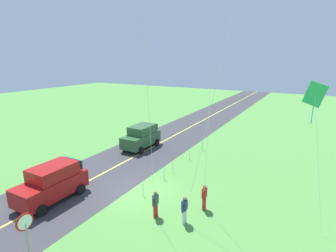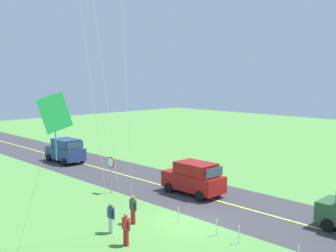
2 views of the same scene
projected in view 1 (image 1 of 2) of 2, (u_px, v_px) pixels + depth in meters
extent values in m
cube|color=#549342|center=(137.00, 192.00, 17.77)|extent=(120.00, 120.00, 0.10)
cube|color=#38383D|center=(93.00, 179.00, 19.64)|extent=(120.00, 7.00, 0.00)
cube|color=#E5E04C|center=(93.00, 179.00, 19.64)|extent=(120.00, 0.16, 0.00)
cube|color=maroon|center=(51.00, 187.00, 16.49)|extent=(4.40, 1.90, 1.10)
cube|color=maroon|center=(53.00, 172.00, 16.46)|extent=(2.73, 1.75, 0.80)
cube|color=#334756|center=(37.00, 178.00, 15.54)|extent=(0.10, 1.62, 0.64)
cube|color=#334756|center=(74.00, 163.00, 17.83)|extent=(0.10, 1.62, 0.60)
cylinder|color=black|center=(42.00, 210.00, 14.96)|extent=(0.68, 0.22, 0.68)
cylinder|color=black|center=(21.00, 202.00, 15.86)|extent=(0.68, 0.22, 0.68)
cylinder|color=black|center=(80.00, 189.00, 17.38)|extent=(0.68, 0.22, 0.68)
cylinder|color=black|center=(61.00, 183.00, 18.28)|extent=(0.68, 0.22, 0.68)
cube|color=#2D5633|center=(141.00, 139.00, 26.19)|extent=(4.40, 1.90, 1.10)
cube|color=#2D5633|center=(142.00, 129.00, 26.16)|extent=(2.73, 1.75, 0.80)
cube|color=#334756|center=(136.00, 132.00, 25.24)|extent=(0.10, 1.62, 0.64)
cube|color=#334756|center=(151.00, 126.00, 27.53)|extent=(0.10, 1.62, 0.60)
cylinder|color=black|center=(141.00, 150.00, 24.67)|extent=(0.68, 0.22, 0.68)
cylinder|color=black|center=(125.00, 147.00, 25.56)|extent=(0.68, 0.22, 0.68)
cylinder|color=black|center=(157.00, 142.00, 27.09)|extent=(0.68, 0.22, 0.68)
cylinder|color=black|center=(141.00, 139.00, 27.98)|extent=(0.68, 0.22, 0.68)
cylinder|color=gray|center=(28.00, 245.00, 11.12)|extent=(0.08, 0.08, 2.10)
cylinder|color=red|center=(25.00, 222.00, 10.84)|extent=(0.76, 0.04, 0.76)
cylinder|color=white|center=(25.00, 222.00, 10.82)|extent=(0.62, 0.01, 0.62)
cylinder|color=red|center=(156.00, 210.00, 14.90)|extent=(0.16, 0.16, 0.82)
cylinder|color=red|center=(155.00, 211.00, 14.75)|extent=(0.16, 0.16, 0.82)
cube|color=#3F3F47|center=(155.00, 199.00, 14.66)|extent=(0.36, 0.22, 0.56)
cylinder|color=#3F3F47|center=(158.00, 198.00, 14.87)|extent=(0.10, 0.10, 0.52)
cylinder|color=#3F3F47|center=(153.00, 202.00, 14.47)|extent=(0.10, 0.10, 0.52)
sphere|color=#9E704C|center=(155.00, 193.00, 14.56)|extent=(0.22, 0.22, 0.22)
cylinder|color=silver|center=(185.00, 216.00, 14.33)|extent=(0.16, 0.16, 0.82)
cylinder|color=silver|center=(184.00, 217.00, 14.18)|extent=(0.16, 0.16, 0.82)
cube|color=navy|center=(184.00, 205.00, 14.08)|extent=(0.36, 0.22, 0.56)
cylinder|color=navy|center=(186.00, 204.00, 14.30)|extent=(0.10, 0.10, 0.52)
cylinder|color=navy|center=(182.00, 208.00, 13.89)|extent=(0.10, 0.10, 0.52)
sphere|color=#9E704C|center=(185.00, 198.00, 13.98)|extent=(0.22, 0.22, 0.22)
cylinder|color=red|center=(205.00, 203.00, 15.63)|extent=(0.16, 0.16, 0.82)
cylinder|color=red|center=(203.00, 204.00, 15.48)|extent=(0.16, 0.16, 0.82)
cube|color=red|center=(204.00, 193.00, 15.39)|extent=(0.36, 0.22, 0.56)
cylinder|color=red|center=(206.00, 192.00, 15.60)|extent=(0.10, 0.10, 0.52)
cylinder|color=red|center=(203.00, 195.00, 15.19)|extent=(0.10, 0.10, 0.52)
sphere|color=#9E704C|center=(205.00, 186.00, 15.29)|extent=(0.22, 0.22, 0.22)
cylinder|color=silver|center=(146.00, 72.00, 12.49)|extent=(1.14, 0.13, 16.04)
cylinder|color=silver|center=(214.00, 94.00, 12.38)|extent=(0.84, 2.45, 14.05)
cylinder|color=silver|center=(209.00, 104.00, 13.24)|extent=(1.55, 0.74, 12.90)
cylinder|color=silver|center=(318.00, 164.00, 13.53)|extent=(2.03, 1.16, 6.85)
cube|color=green|center=(315.00, 94.00, 13.80)|extent=(0.36, 1.18, 1.41)
cylinder|color=#2D8CE5|center=(313.00, 111.00, 14.02)|extent=(0.04, 0.04, 1.40)
cylinder|color=silver|center=(203.00, 145.00, 25.71)|extent=(0.05, 0.05, 0.90)
cylinder|color=silver|center=(190.00, 155.00, 23.17)|extent=(0.05, 0.05, 0.90)
cylinder|color=silver|center=(173.00, 168.00, 20.53)|extent=(0.05, 0.05, 0.90)
cylinder|color=silver|center=(164.00, 174.00, 19.36)|extent=(0.05, 0.05, 0.90)
cylinder|color=silver|center=(143.00, 190.00, 17.08)|extent=(0.05, 0.05, 0.90)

